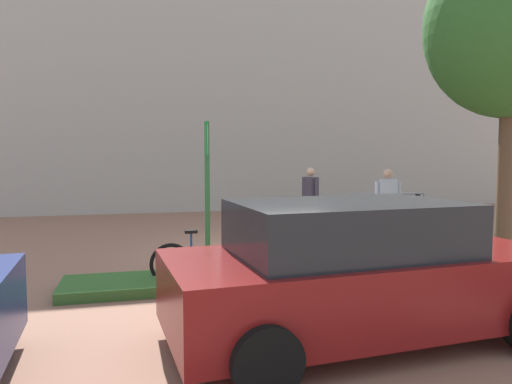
{
  "coord_description": "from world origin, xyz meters",
  "views": [
    {
      "loc": [
        -2.99,
        -9.57,
        2.04
      ],
      "look_at": [
        0.01,
        2.29,
        1.1
      ],
      "focal_mm": 33.72,
      "sensor_mm": 36.0,
      "label": 1
    }
  ],
  "objects_px": {
    "bike_at_sign": "(203,261)",
    "person_casual_tan": "(388,200)",
    "bike_rack_cluster": "(386,208)",
    "car_maroon_wagon": "(359,272)",
    "parking_sign_post": "(207,179)",
    "tree_sidewalk": "(512,26)",
    "bollard_steel": "(352,212)",
    "person_suited_dark": "(310,196)"
  },
  "relations": [
    {
      "from": "bike_at_sign",
      "to": "person_casual_tan",
      "type": "xyz_separation_m",
      "value": [
        4.73,
        2.59,
        0.63
      ]
    },
    {
      "from": "bike_rack_cluster",
      "to": "car_maroon_wagon",
      "type": "relative_size",
      "value": 0.6
    },
    {
      "from": "parking_sign_post",
      "to": "bike_rack_cluster",
      "type": "distance_m",
      "value": 9.5
    },
    {
      "from": "parking_sign_post",
      "to": "person_casual_tan",
      "type": "relative_size",
      "value": 1.49
    },
    {
      "from": "tree_sidewalk",
      "to": "person_casual_tan",
      "type": "height_order",
      "value": "tree_sidewalk"
    },
    {
      "from": "tree_sidewalk",
      "to": "parking_sign_post",
      "type": "bearing_deg",
      "value": 178.21
    },
    {
      "from": "parking_sign_post",
      "to": "person_casual_tan",
      "type": "xyz_separation_m",
      "value": [
        4.67,
        2.76,
        -0.68
      ]
    },
    {
      "from": "bollard_steel",
      "to": "person_suited_dark",
      "type": "distance_m",
      "value": 1.58
    },
    {
      "from": "bike_rack_cluster",
      "to": "bollard_steel",
      "type": "distance_m",
      "value": 2.66
    },
    {
      "from": "tree_sidewalk",
      "to": "bike_at_sign",
      "type": "bearing_deg",
      "value": 176.42
    },
    {
      "from": "bike_at_sign",
      "to": "tree_sidewalk",
      "type": "bearing_deg",
      "value": -3.58
    },
    {
      "from": "person_casual_tan",
      "to": "parking_sign_post",
      "type": "bearing_deg",
      "value": -149.45
    },
    {
      "from": "bike_at_sign",
      "to": "car_maroon_wagon",
      "type": "bearing_deg",
      "value": -64.47
    },
    {
      "from": "person_suited_dark",
      "to": "person_casual_tan",
      "type": "bearing_deg",
      "value": -49.47
    },
    {
      "from": "tree_sidewalk",
      "to": "parking_sign_post",
      "type": "relative_size",
      "value": 2.32
    },
    {
      "from": "tree_sidewalk",
      "to": "bollard_steel",
      "type": "relative_size",
      "value": 6.61
    },
    {
      "from": "bike_at_sign",
      "to": "parking_sign_post",
      "type": "bearing_deg",
      "value": -72.94
    },
    {
      "from": "tree_sidewalk",
      "to": "car_maroon_wagon",
      "type": "xyz_separation_m",
      "value": [
        -4.06,
        -2.46,
        -3.54
      ]
    },
    {
      "from": "bollard_steel",
      "to": "car_maroon_wagon",
      "type": "bearing_deg",
      "value": -114.9
    },
    {
      "from": "person_suited_dark",
      "to": "car_maroon_wagon",
      "type": "distance_m",
      "value": 7.26
    },
    {
      "from": "bollard_steel",
      "to": "car_maroon_wagon",
      "type": "relative_size",
      "value": 0.2
    },
    {
      "from": "bike_rack_cluster",
      "to": "bike_at_sign",
      "type": "bearing_deg",
      "value": -137.02
    },
    {
      "from": "parking_sign_post",
      "to": "bollard_steel",
      "type": "xyz_separation_m",
      "value": [
        4.74,
        4.82,
        -1.22
      ]
    },
    {
      "from": "person_suited_dark",
      "to": "bollard_steel",
      "type": "bearing_deg",
      "value": 18.96
    },
    {
      "from": "person_suited_dark",
      "to": "person_casual_tan",
      "type": "xyz_separation_m",
      "value": [
        1.34,
        -1.57,
        0.0
      ]
    },
    {
      "from": "parking_sign_post",
      "to": "bike_rack_cluster",
      "type": "bearing_deg",
      "value": 43.95
    },
    {
      "from": "bollard_steel",
      "to": "person_casual_tan",
      "type": "height_order",
      "value": "person_casual_tan"
    },
    {
      "from": "parking_sign_post",
      "to": "bike_at_sign",
      "type": "distance_m",
      "value": 1.33
    },
    {
      "from": "bollard_steel",
      "to": "person_suited_dark",
      "type": "height_order",
      "value": "person_suited_dark"
    },
    {
      "from": "tree_sidewalk",
      "to": "parking_sign_post",
      "type": "xyz_separation_m",
      "value": [
        -5.34,
        0.17,
        -2.63
      ]
    },
    {
      "from": "person_suited_dark",
      "to": "person_casual_tan",
      "type": "distance_m",
      "value": 2.07
    },
    {
      "from": "bike_at_sign",
      "to": "bike_rack_cluster",
      "type": "bearing_deg",
      "value": 42.98
    },
    {
      "from": "bike_at_sign",
      "to": "person_suited_dark",
      "type": "relative_size",
      "value": 0.98
    },
    {
      "from": "tree_sidewalk",
      "to": "car_maroon_wagon",
      "type": "relative_size",
      "value": 1.34
    },
    {
      "from": "parking_sign_post",
      "to": "person_casual_tan",
      "type": "bearing_deg",
      "value": 30.55
    },
    {
      "from": "person_casual_tan",
      "to": "car_maroon_wagon",
      "type": "xyz_separation_m",
      "value": [
        -3.39,
        -5.39,
        -0.23
      ]
    },
    {
      "from": "bike_rack_cluster",
      "to": "person_casual_tan",
      "type": "xyz_separation_m",
      "value": [
        -2.09,
        -3.77,
        0.64
      ]
    },
    {
      "from": "bike_at_sign",
      "to": "person_casual_tan",
      "type": "height_order",
      "value": "person_casual_tan"
    },
    {
      "from": "bike_rack_cluster",
      "to": "person_casual_tan",
      "type": "height_order",
      "value": "person_casual_tan"
    },
    {
      "from": "person_casual_tan",
      "to": "tree_sidewalk",
      "type": "bearing_deg",
      "value": -77.16
    },
    {
      "from": "parking_sign_post",
      "to": "bike_at_sign",
      "type": "height_order",
      "value": "parking_sign_post"
    },
    {
      "from": "tree_sidewalk",
      "to": "bollard_steel",
      "type": "bearing_deg",
      "value": 96.87
    }
  ]
}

